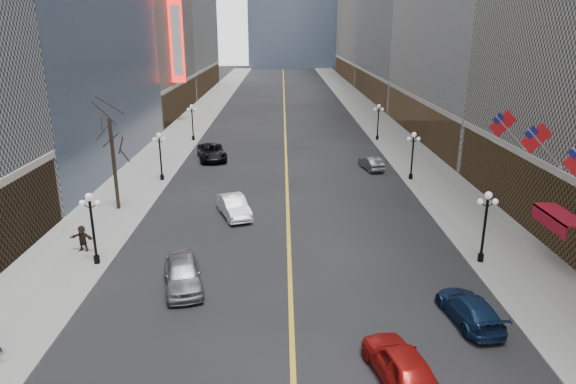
{
  "coord_description": "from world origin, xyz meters",
  "views": [
    {
      "loc": [
        -0.43,
        1.3,
        13.94
      ],
      "look_at": [
        -0.21,
        20.14,
        7.87
      ],
      "focal_mm": 32.0,
      "sensor_mm": 36.0,
      "label": 1
    }
  ],
  "objects_px": {
    "streetlamp_west_1": "(92,221)",
    "streetlamp_west_2": "(160,151)",
    "car_sb_mid": "(401,364)",
    "car_sb_far": "(371,163)",
    "streetlamp_east_2": "(413,151)",
    "car_sb_near": "(470,309)",
    "streetlamp_east_1": "(485,220)",
    "car_nb_mid": "(234,206)",
    "car_nb_far": "(212,152)",
    "car_nb_near": "(183,273)",
    "streetlamp_west_3": "(192,119)",
    "streetlamp_east_3": "(378,118)"
  },
  "relations": [
    {
      "from": "car_sb_mid",
      "to": "car_nb_far",
      "type": "bearing_deg",
      "value": -84.16
    },
    {
      "from": "streetlamp_west_1",
      "to": "car_nb_mid",
      "type": "xyz_separation_m",
      "value": [
        7.64,
        8.52,
        -2.1
      ]
    },
    {
      "from": "car_sb_near",
      "to": "car_nb_near",
      "type": "bearing_deg",
      "value": -21.41
    },
    {
      "from": "car_sb_near",
      "to": "car_sb_far",
      "type": "bearing_deg",
      "value": -97.27
    },
    {
      "from": "streetlamp_east_1",
      "to": "car_sb_mid",
      "type": "relative_size",
      "value": 0.94
    },
    {
      "from": "car_nb_near",
      "to": "car_sb_far",
      "type": "bearing_deg",
      "value": 45.59
    },
    {
      "from": "car_nb_far",
      "to": "car_sb_far",
      "type": "bearing_deg",
      "value": -28.23
    },
    {
      "from": "streetlamp_east_2",
      "to": "car_nb_mid",
      "type": "distance_m",
      "value": 18.68
    },
    {
      "from": "streetlamp_east_2",
      "to": "car_nb_mid",
      "type": "relative_size",
      "value": 0.93
    },
    {
      "from": "streetlamp_west_2",
      "to": "car_nb_near",
      "type": "relative_size",
      "value": 0.9
    },
    {
      "from": "streetlamp_west_2",
      "to": "car_nb_far",
      "type": "bearing_deg",
      "value": 66.51
    },
    {
      "from": "streetlamp_east_2",
      "to": "car_sb_near",
      "type": "xyz_separation_m",
      "value": [
        -2.99,
        -24.5,
        -2.22
      ]
    },
    {
      "from": "streetlamp_east_2",
      "to": "streetlamp_east_3",
      "type": "xyz_separation_m",
      "value": [
        0.0,
        18.0,
        0.0
      ]
    },
    {
      "from": "streetlamp_west_3",
      "to": "car_nb_far",
      "type": "bearing_deg",
      "value": -69.37
    },
    {
      "from": "streetlamp_east_2",
      "to": "car_nb_near",
      "type": "height_order",
      "value": "streetlamp_east_2"
    },
    {
      "from": "streetlamp_west_1",
      "to": "streetlamp_west_2",
      "type": "distance_m",
      "value": 18.0
    },
    {
      "from": "car_nb_near",
      "to": "car_nb_mid",
      "type": "height_order",
      "value": "car_nb_near"
    },
    {
      "from": "streetlamp_west_3",
      "to": "car_sb_near",
      "type": "xyz_separation_m",
      "value": [
        20.61,
        -42.5,
        -2.22
      ]
    },
    {
      "from": "car_sb_near",
      "to": "streetlamp_west_2",
      "type": "bearing_deg",
      "value": -57.43
    },
    {
      "from": "streetlamp_east_1",
      "to": "car_sb_far",
      "type": "distance_m",
      "value": 22.34
    },
    {
      "from": "car_nb_far",
      "to": "car_sb_near",
      "type": "bearing_deg",
      "value": -76.48
    },
    {
      "from": "streetlamp_east_1",
      "to": "streetlamp_west_1",
      "type": "height_order",
      "value": "same"
    },
    {
      "from": "car_nb_near",
      "to": "streetlamp_east_1",
      "type": "bearing_deg",
      "value": -4.76
    },
    {
      "from": "streetlamp_east_3",
      "to": "car_sb_mid",
      "type": "height_order",
      "value": "streetlamp_east_3"
    },
    {
      "from": "streetlamp_west_3",
      "to": "car_sb_far",
      "type": "bearing_deg",
      "value": -34.3
    },
    {
      "from": "car_sb_mid",
      "to": "car_sb_far",
      "type": "xyz_separation_m",
      "value": [
        4.3,
        32.98,
        -0.14
      ]
    },
    {
      "from": "streetlamp_west_3",
      "to": "car_nb_mid",
      "type": "height_order",
      "value": "streetlamp_west_3"
    },
    {
      "from": "streetlamp_west_2",
      "to": "car_sb_mid",
      "type": "height_order",
      "value": "streetlamp_west_2"
    },
    {
      "from": "streetlamp_west_3",
      "to": "car_sb_far",
      "type": "height_order",
      "value": "streetlamp_west_3"
    },
    {
      "from": "car_nb_mid",
      "to": "streetlamp_east_3",
      "type": "bearing_deg",
      "value": 40.15
    },
    {
      "from": "streetlamp_east_3",
      "to": "car_nb_mid",
      "type": "bearing_deg",
      "value": -120.15
    },
    {
      "from": "car_nb_near",
      "to": "car_nb_mid",
      "type": "relative_size",
      "value": 1.03
    },
    {
      "from": "streetlamp_west_2",
      "to": "car_nb_mid",
      "type": "xyz_separation_m",
      "value": [
        7.64,
        -9.48,
        -2.1
      ]
    },
    {
      "from": "streetlamp_east_3",
      "to": "streetlamp_west_2",
      "type": "height_order",
      "value": "same"
    },
    {
      "from": "streetlamp_east_1",
      "to": "car_sb_far",
      "type": "bearing_deg",
      "value": 98.02
    },
    {
      "from": "streetlamp_west_1",
      "to": "streetlamp_west_3",
      "type": "xyz_separation_m",
      "value": [
        0.0,
        36.0,
        0.0
      ]
    },
    {
      "from": "streetlamp_east_2",
      "to": "car_nb_far",
      "type": "xyz_separation_m",
      "value": [
        -19.97,
        8.36,
        -2.06
      ]
    },
    {
      "from": "streetlamp_west_2",
      "to": "streetlamp_west_3",
      "type": "bearing_deg",
      "value": 90.0
    },
    {
      "from": "car_sb_far",
      "to": "car_sb_mid",
      "type": "bearing_deg",
      "value": 71.05
    },
    {
      "from": "car_nb_near",
      "to": "car_sb_mid",
      "type": "distance_m",
      "value": 13.2
    },
    {
      "from": "streetlamp_west_3",
      "to": "car_nb_near",
      "type": "relative_size",
      "value": 0.9
    },
    {
      "from": "streetlamp_east_1",
      "to": "streetlamp_west_3",
      "type": "bearing_deg",
      "value": 123.25
    },
    {
      "from": "car_sb_mid",
      "to": "car_sb_near",
      "type": "bearing_deg",
      "value": -147.44
    },
    {
      "from": "car_nb_near",
      "to": "streetlamp_east_3",
      "type": "bearing_deg",
      "value": 51.57
    },
    {
      "from": "streetlamp_east_2",
      "to": "car_nb_near",
      "type": "bearing_deg",
      "value": -130.51
    },
    {
      "from": "car_nb_near",
      "to": "car_nb_mid",
      "type": "bearing_deg",
      "value": 66.97
    },
    {
      "from": "streetlamp_west_2",
      "to": "car_sb_far",
      "type": "relative_size",
      "value": 1.1
    },
    {
      "from": "streetlamp_west_3",
      "to": "car_nb_near",
      "type": "bearing_deg",
      "value": -81.51
    },
    {
      "from": "streetlamp_east_3",
      "to": "car_sb_far",
      "type": "relative_size",
      "value": 1.1
    },
    {
      "from": "car_sb_far",
      "to": "streetlamp_east_2",
      "type": "bearing_deg",
      "value": 116.18
    }
  ]
}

